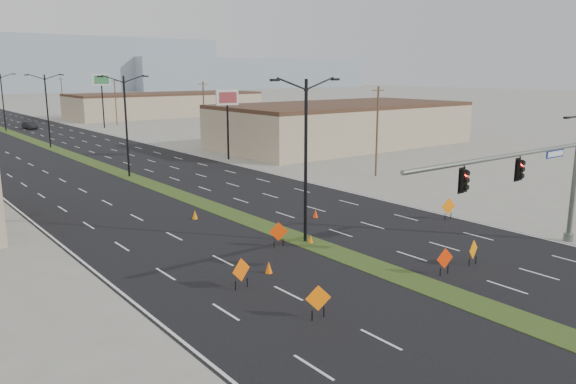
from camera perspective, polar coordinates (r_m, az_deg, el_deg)
ground at (r=27.65m, az=18.06°, el=-10.64°), size 600.00×600.00×0.00m
road_surface at (r=116.43m, az=-27.11°, el=5.70°), size 25.00×400.00×0.02m
median_strip at (r=116.43m, az=-27.11°, el=5.70°), size 2.00×400.00×0.04m
building_se_near at (r=81.31m, az=5.51°, el=6.69°), size 36.00×18.00×5.50m
building_se_far at (r=137.71m, az=-12.24°, el=8.59°), size 44.00×16.00×5.00m
mesa_east at (r=364.66m, az=-4.31°, el=11.91°), size 160.00×50.00×18.00m
signal_mast at (r=34.46m, az=23.92°, el=1.69°), size 16.30×0.60×8.00m
streetlight_0 at (r=34.05m, az=1.81°, el=3.69°), size 5.15×0.24×10.02m
streetlight_1 at (r=58.29m, az=-16.12°, el=6.75°), size 5.15×0.24×10.02m
streetlight_2 at (r=84.87m, az=-23.26°, el=7.80°), size 5.15×0.24×10.02m
streetlight_3 at (r=112.15m, az=-26.98°, el=8.30°), size 5.15×0.24×10.02m
utility_pole_0 at (r=57.18m, az=9.04°, el=6.23°), size 1.60×0.20×9.00m
utility_pole_1 at (r=84.98m, az=-8.54°, el=8.14°), size 1.60×0.20×9.00m
utility_pole_2 at (r=116.72m, az=-17.11°, el=8.81°), size 1.60×0.20×9.00m
utility_pole_3 at (r=149.92m, az=-21.96°, el=9.10°), size 1.60×0.20×9.00m
car_mid at (r=114.35m, az=-24.77°, el=6.16°), size 1.92×4.30×1.37m
construction_sign_0 at (r=27.65m, az=-4.78°, el=-8.00°), size 1.16×0.30×1.57m
construction_sign_1 at (r=24.43m, az=3.09°, el=-10.84°), size 1.06×0.50×1.53m
construction_sign_2 at (r=33.89m, az=-0.97°, el=-4.15°), size 1.11×0.46×1.57m
construction_sign_3 at (r=30.49m, az=15.64°, el=-6.61°), size 1.09×0.21×1.47m
construction_sign_4 at (r=32.46m, az=18.31°, el=-5.68°), size 1.05×0.28×1.43m
construction_sign_5 at (r=41.74m, az=15.99°, el=-1.47°), size 1.17×0.33×1.60m
cone_0 at (r=29.81m, az=-1.97°, el=-7.66°), size 0.47×0.47×0.66m
cone_1 at (r=40.88m, az=2.81°, el=-2.19°), size 0.47×0.47×0.62m
cone_2 at (r=34.86m, az=2.32°, el=-4.80°), size 0.42×0.42×0.54m
cone_3 at (r=40.95m, az=-9.44°, el=-2.29°), size 0.45×0.45×0.66m
pole_sign_east_near at (r=67.71m, az=-6.18°, el=8.94°), size 2.72×0.92×8.31m
pole_sign_east_far at (r=111.38m, az=-18.42°, el=10.41°), size 3.21×1.33×10.01m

